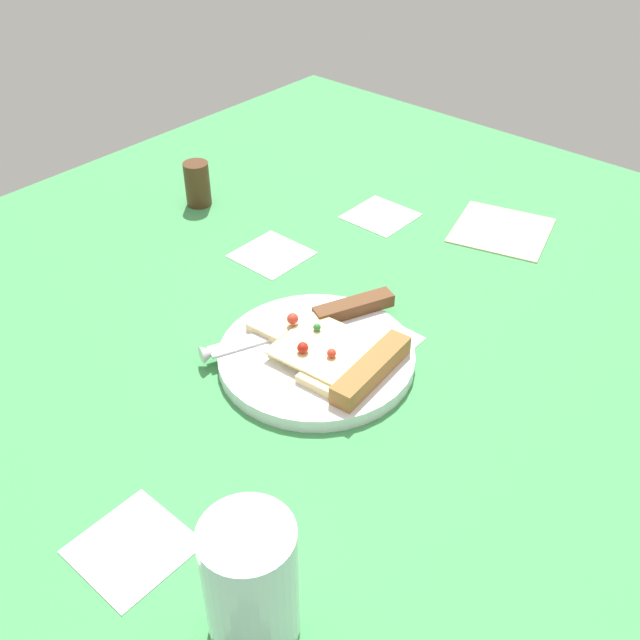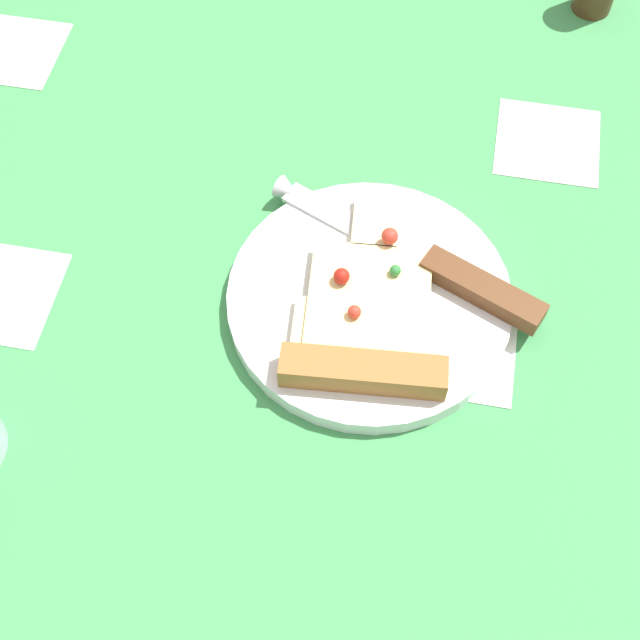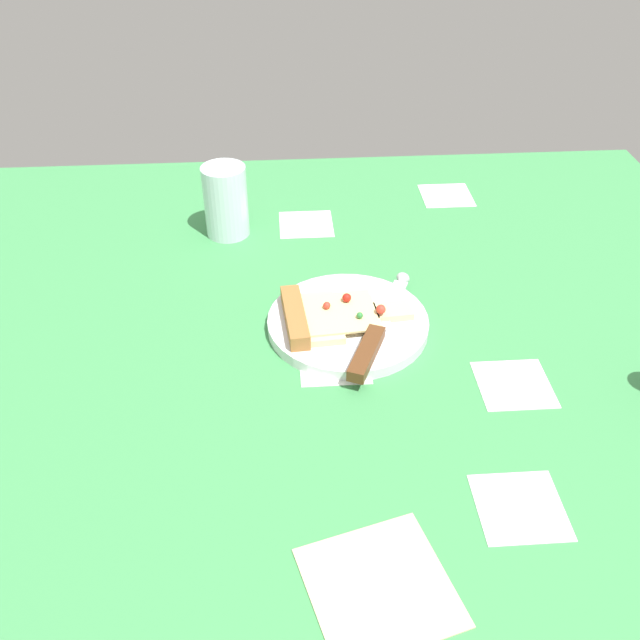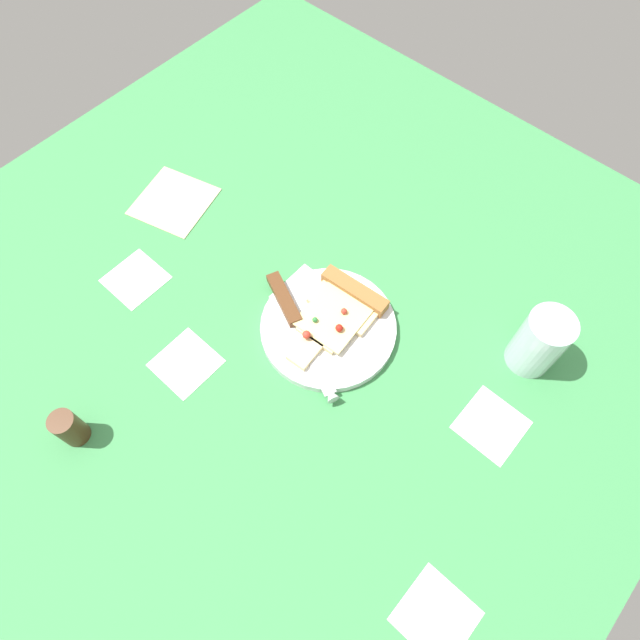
% 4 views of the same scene
% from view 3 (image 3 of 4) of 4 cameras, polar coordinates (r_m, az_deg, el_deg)
% --- Properties ---
extents(ground_plane, '(1.26, 1.26, 0.03)m').
position_cam_3_polar(ground_plane, '(0.91, 2.75, -4.38)').
color(ground_plane, '#3D8C4C').
rests_on(ground_plane, ground).
extents(plate, '(0.22, 0.22, 0.02)m').
position_cam_3_polar(plate, '(0.96, 2.12, -0.27)').
color(plate, silver).
rests_on(plate, ground_plane).
extents(pizza_slice, '(0.18, 0.12, 0.03)m').
position_cam_3_polar(pizza_slice, '(0.95, 0.62, 0.35)').
color(pizza_slice, beige).
rests_on(pizza_slice, plate).
extents(knife, '(0.11, 0.23, 0.02)m').
position_cam_3_polar(knife, '(0.92, 4.61, -1.08)').
color(knife, silver).
rests_on(knife, plate).
extents(drinking_glass, '(0.07, 0.07, 0.12)m').
position_cam_3_polar(drinking_glass, '(1.16, -7.69, 9.58)').
color(drinking_glass, silver).
rests_on(drinking_glass, ground_plane).
extents(napkin, '(0.16, 0.16, 0.00)m').
position_cam_3_polar(napkin, '(0.70, 4.87, -20.82)').
color(napkin, beige).
rests_on(napkin, ground_plane).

